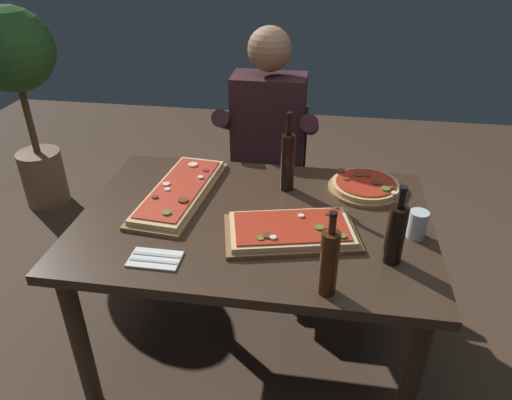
% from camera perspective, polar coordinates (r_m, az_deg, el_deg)
% --- Properties ---
extents(ground_plane, '(6.40, 6.40, 0.00)m').
position_cam_1_polar(ground_plane, '(2.40, -0.19, -17.13)').
color(ground_plane, '#4C3828').
extents(dining_table, '(1.40, 0.96, 0.74)m').
position_cam_1_polar(dining_table, '(1.97, -0.22, -4.38)').
color(dining_table, '#3D2B1E').
rests_on(dining_table, ground_plane).
extents(pizza_rectangular_front, '(0.55, 0.39, 0.05)m').
position_cam_1_polar(pizza_rectangular_front, '(1.80, 4.17, -3.66)').
color(pizza_rectangular_front, brown).
rests_on(pizza_rectangular_front, dining_table).
extents(pizza_rectangular_left, '(0.30, 0.65, 0.05)m').
position_cam_1_polar(pizza_rectangular_left, '(2.08, -9.06, 1.04)').
color(pizza_rectangular_left, olive).
rests_on(pizza_rectangular_left, dining_table).
extents(pizza_round_far, '(0.32, 0.32, 0.05)m').
position_cam_1_polar(pizza_round_far, '(2.15, 12.90, 1.61)').
color(pizza_round_far, olive).
rests_on(pizza_round_far, dining_table).
extents(wine_bottle_dark, '(0.06, 0.06, 0.35)m').
position_cam_1_polar(wine_bottle_dark, '(2.06, 3.80, 4.66)').
color(wine_bottle_dark, black).
rests_on(wine_bottle_dark, dining_table).
extents(oil_bottle_amber, '(0.06, 0.06, 0.30)m').
position_cam_1_polar(oil_bottle_amber, '(1.50, 8.68, -7.24)').
color(oil_bottle_amber, '#47230F').
rests_on(oil_bottle_amber, dining_table).
extents(vinegar_bottle_green, '(0.07, 0.07, 0.29)m').
position_cam_1_polar(vinegar_bottle_green, '(1.68, 16.31, -3.82)').
color(vinegar_bottle_green, black).
rests_on(vinegar_bottle_green, dining_table).
extents(tumbler_near_camera, '(0.07, 0.07, 0.11)m').
position_cam_1_polar(tumbler_near_camera, '(1.87, 18.66, -2.94)').
color(tumbler_near_camera, silver).
rests_on(tumbler_near_camera, dining_table).
extents(napkin_cutlery_set, '(0.18, 0.11, 0.01)m').
position_cam_1_polar(napkin_cutlery_set, '(1.72, -11.95, -6.90)').
color(napkin_cutlery_set, white).
rests_on(napkin_cutlery_set, dining_table).
extents(diner_chair, '(0.44, 0.44, 0.87)m').
position_cam_1_polar(diner_chair, '(2.78, 1.62, 3.03)').
color(diner_chair, black).
rests_on(diner_chair, ground_plane).
extents(seated_diner, '(0.53, 0.41, 1.33)m').
position_cam_1_polar(seated_diner, '(2.56, 1.36, 6.88)').
color(seated_diner, '#23232D').
rests_on(seated_diner, ground_plane).
extents(potted_plant_corner, '(0.52, 0.52, 1.34)m').
position_cam_1_polar(potted_plant_corner, '(3.43, -26.48, 12.95)').
color(potted_plant_corner, '#846042').
rests_on(potted_plant_corner, ground_plane).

